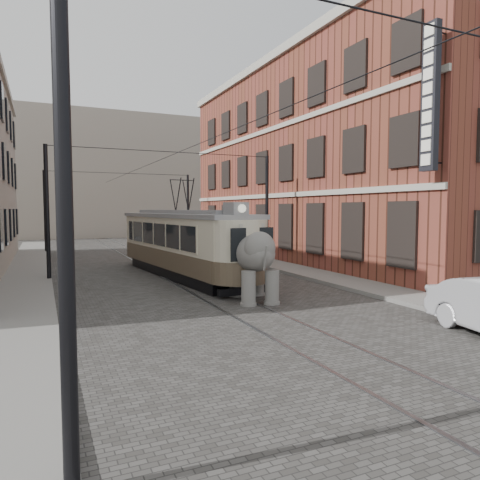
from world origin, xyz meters
name	(u,v)px	position (x,y,z in m)	size (l,w,h in m)	color
ground	(217,296)	(0.00, 0.00, 0.00)	(120.00, 120.00, 0.00)	#454340
tram_rails	(217,295)	(0.00, 0.00, 0.01)	(1.54, 80.00, 0.02)	slate
sidewalk_right	(349,283)	(6.00, 0.00, 0.07)	(2.00, 60.00, 0.15)	slate
sidewalk_left	(21,310)	(-6.50, 0.00, 0.07)	(2.00, 60.00, 0.15)	slate
brick_building	(325,166)	(11.00, 9.00, 6.00)	(8.00, 26.00, 12.00)	brown
distant_block	(94,177)	(0.00, 40.00, 7.00)	(28.00, 10.00, 14.00)	#9D9382
catenary	(174,213)	(-0.20, 5.00, 3.00)	(11.00, 30.20, 6.00)	black
tram	(182,228)	(0.21, 5.02, 2.29)	(2.39, 11.56, 4.59)	beige
elephant	(253,264)	(0.88, -1.26, 1.28)	(2.31, 4.19, 2.56)	slate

